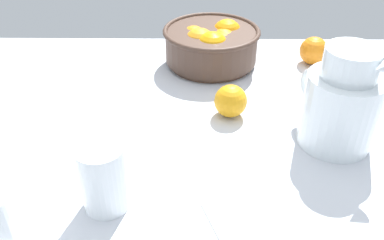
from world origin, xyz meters
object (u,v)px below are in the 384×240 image
at_px(fruit_bowl, 212,44).
at_px(loose_orange_0, 314,51).
at_px(juice_glass, 104,180).
at_px(juice_pitcher, 340,110).
at_px(loose_orange_2, 231,101).

distance_m(fruit_bowl, loose_orange_0, 0.27).
bearing_deg(juice_glass, fruit_bowl, 70.20).
xyz_separation_m(juice_glass, loose_orange_0, (0.45, 0.51, -0.02)).
bearing_deg(juice_pitcher, loose_orange_2, 154.27).
height_order(fruit_bowl, loose_orange_0, fruit_bowl).
xyz_separation_m(juice_pitcher, juice_glass, (-0.41, -0.17, -0.02)).
bearing_deg(loose_orange_0, juice_glass, -131.25).
bearing_deg(juice_pitcher, fruit_bowl, 124.27).
bearing_deg(juice_pitcher, juice_glass, -157.64).
xyz_separation_m(juice_glass, loose_orange_2, (0.22, 0.26, -0.02)).
distance_m(juice_pitcher, juice_glass, 0.44).
bearing_deg(juice_pitcher, loose_orange_0, 83.86).
bearing_deg(juice_glass, juice_pitcher, 22.36).
xyz_separation_m(fruit_bowl, juice_pitcher, (0.23, -0.34, 0.02)).
xyz_separation_m(juice_pitcher, loose_orange_2, (-0.19, 0.09, -0.04)).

